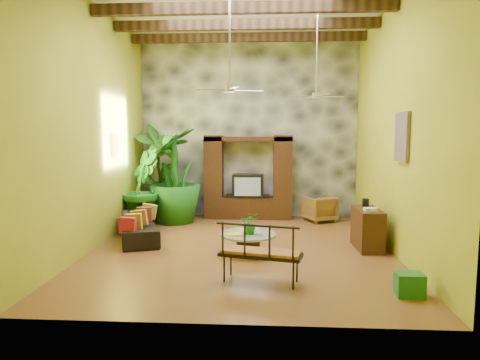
# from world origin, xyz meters

# --- Properties ---
(ground) EXTENTS (7.00, 7.00, 0.00)m
(ground) POSITION_xyz_m (0.00, 0.00, 0.00)
(ground) COLOR brown
(ground) RESTS_ON ground
(back_wall) EXTENTS (6.00, 0.02, 5.00)m
(back_wall) POSITION_xyz_m (0.00, 3.50, 2.50)
(back_wall) COLOR #949E23
(back_wall) RESTS_ON ground
(left_wall) EXTENTS (0.02, 7.00, 5.00)m
(left_wall) POSITION_xyz_m (-3.00, 0.00, 2.50)
(left_wall) COLOR #949E23
(left_wall) RESTS_ON ground
(right_wall) EXTENTS (0.02, 7.00, 5.00)m
(right_wall) POSITION_xyz_m (3.00, 0.00, 2.50)
(right_wall) COLOR #949E23
(right_wall) RESTS_ON ground
(stone_accent_wall) EXTENTS (5.98, 0.10, 4.98)m
(stone_accent_wall) POSITION_xyz_m (0.00, 3.44, 2.50)
(stone_accent_wall) COLOR #303336
(stone_accent_wall) RESTS_ON ground
(ceiling_beams) EXTENTS (5.95, 5.36, 0.22)m
(ceiling_beams) POSITION_xyz_m (0.00, 0.00, 4.78)
(ceiling_beams) COLOR #392412
(ceiling_beams) RESTS_ON ceiling
(entertainment_center) EXTENTS (2.40, 0.55, 2.30)m
(entertainment_center) POSITION_xyz_m (0.00, 3.14, 0.97)
(entertainment_center) COLOR black
(entertainment_center) RESTS_ON ground
(ceiling_fan_front) EXTENTS (1.28, 1.28, 1.86)m
(ceiling_fan_front) POSITION_xyz_m (-0.20, -0.40, 3.40)
(ceiling_fan_front) COLOR silver
(ceiling_fan_front) RESTS_ON ceiling
(ceiling_fan_back) EXTENTS (1.28, 1.28, 1.86)m
(ceiling_fan_back) POSITION_xyz_m (1.60, 1.20, 3.40)
(ceiling_fan_back) COLOR silver
(ceiling_fan_back) RESTS_ON ceiling
(wall_art_mask) EXTENTS (0.06, 0.32, 0.55)m
(wall_art_mask) POSITION_xyz_m (-2.96, 1.00, 2.10)
(wall_art_mask) COLOR #C47C17
(wall_art_mask) RESTS_ON left_wall
(wall_art_painting) EXTENTS (0.06, 0.70, 0.90)m
(wall_art_painting) POSITION_xyz_m (2.96, -0.60, 2.30)
(wall_art_painting) COLOR #295A96
(wall_art_painting) RESTS_ON right_wall
(sofa) EXTENTS (1.35, 2.09, 0.57)m
(sofa) POSITION_xyz_m (-2.30, 0.57, 0.28)
(sofa) COLOR black
(sofa) RESTS_ON ground
(wicker_armchair) EXTENTS (0.98, 0.99, 0.68)m
(wicker_armchair) POSITION_xyz_m (1.94, 2.85, 0.34)
(wicker_armchair) COLOR olive
(wicker_armchair) RESTS_ON ground
(tall_plant_a) EXTENTS (1.56, 1.67, 2.63)m
(tall_plant_a) POSITION_xyz_m (-2.44, 2.93, 1.31)
(tall_plant_a) COLOR #235516
(tall_plant_a) RESTS_ON ground
(tall_plant_b) EXTENTS (1.04, 1.21, 1.99)m
(tall_plant_b) POSITION_xyz_m (-2.65, 1.90, 0.99)
(tall_plant_b) COLOR #1A6620
(tall_plant_b) RESTS_ON ground
(tall_plant_c) EXTENTS (1.50, 1.50, 2.50)m
(tall_plant_c) POSITION_xyz_m (-1.90, 2.47, 1.25)
(tall_plant_c) COLOR #1A6119
(tall_plant_c) RESTS_ON ground
(coffee_table) EXTENTS (1.12, 1.12, 0.40)m
(coffee_table) POSITION_xyz_m (0.15, -0.33, 0.26)
(coffee_table) COLOR black
(coffee_table) RESTS_ON ground
(centerpiece_plant) EXTENTS (0.40, 0.35, 0.43)m
(centerpiece_plant) POSITION_xyz_m (0.19, -0.35, 0.61)
(centerpiece_plant) COLOR #1F671B
(centerpiece_plant) RESTS_ON coffee_table
(yellow_tray) EXTENTS (0.35, 0.30, 0.03)m
(yellow_tray) POSITION_xyz_m (-0.11, -0.50, 0.42)
(yellow_tray) COLOR yellow
(yellow_tray) RESTS_ON coffee_table
(iron_bench) EXTENTS (1.37, 0.77, 0.57)m
(iron_bench) POSITION_xyz_m (0.42, -2.03, 0.55)
(iron_bench) COLOR black
(iron_bench) RESTS_ON ground
(side_console) EXTENTS (0.49, 1.04, 0.83)m
(side_console) POSITION_xyz_m (2.58, 0.16, 0.41)
(side_console) COLOR #341A10
(side_console) RESTS_ON ground
(green_bin) EXTENTS (0.40, 0.30, 0.34)m
(green_bin) POSITION_xyz_m (2.60, -2.41, 0.17)
(green_bin) COLOR #217E32
(green_bin) RESTS_ON ground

